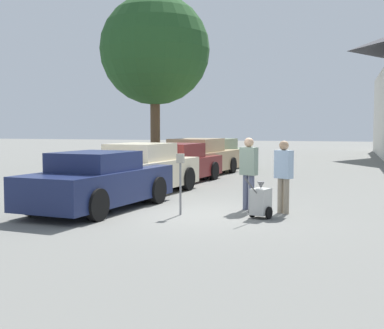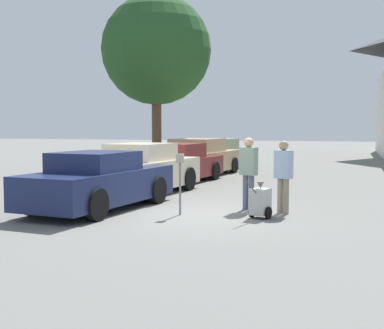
# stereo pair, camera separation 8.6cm
# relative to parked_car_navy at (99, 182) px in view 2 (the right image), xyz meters

# --- Properties ---
(ground_plane) EXTENTS (120.00, 120.00, 0.00)m
(ground_plane) POSITION_rel_parked_car_navy_xyz_m (2.39, -0.01, -0.70)
(ground_plane) COLOR slate
(parked_car_navy) EXTENTS (2.46, 4.89, 1.47)m
(parked_car_navy) POSITION_rel_parked_car_navy_xyz_m (0.00, 0.00, 0.00)
(parked_car_navy) COLOR #19234C
(parked_car_navy) RESTS_ON ground_plane
(parked_car_cream) EXTENTS (2.37, 4.80, 1.57)m
(parked_car_cream) POSITION_rel_parked_car_navy_xyz_m (-0.00, 3.09, 0.04)
(parked_car_cream) COLOR beige
(parked_car_cream) RESTS_ON ground_plane
(parked_car_maroon) EXTENTS (2.38, 4.85, 1.46)m
(parked_car_maroon) POSITION_rel_parked_car_navy_xyz_m (-0.00, 6.59, -0.02)
(parked_car_maroon) COLOR maroon
(parked_car_maroon) RESTS_ON ground_plane
(parked_car_tan) EXTENTS (2.63, 5.50, 1.57)m
(parked_car_tan) POSITION_rel_parked_car_navy_xyz_m (-0.00, 9.44, 0.03)
(parked_car_tan) COLOR tan
(parked_car_tan) RESTS_ON ground_plane
(parked_car_sage) EXTENTS (2.49, 5.20, 1.49)m
(parked_car_sage) POSITION_rel_parked_car_navy_xyz_m (-0.00, 12.65, -0.01)
(parked_car_sage) COLOR gray
(parked_car_sage) RESTS_ON ground_plane
(parking_meter) EXTENTS (0.18, 0.09, 1.46)m
(parking_meter) POSITION_rel_parked_car_navy_xyz_m (2.22, -0.19, 0.31)
(parking_meter) COLOR slate
(parking_meter) RESTS_ON ground_plane
(person_worker) EXTENTS (0.47, 0.35, 1.82)m
(person_worker) POSITION_rel_parked_car_navy_xyz_m (3.64, 0.98, 0.35)
(person_worker) COLOR #515670
(person_worker) RESTS_ON ground_plane
(person_supervisor) EXTENTS (0.47, 0.40, 1.76)m
(person_supervisor) POSITION_rel_parked_car_navy_xyz_m (4.54, 0.68, 0.31)
(person_supervisor) COLOR gray
(person_supervisor) RESTS_ON ground_plane
(equipment_cart) EXTENTS (0.53, 1.00, 1.00)m
(equipment_cart) POSITION_rel_parked_car_navy_xyz_m (4.12, -0.12, -0.31)
(equipment_cart) COLOR #B2B2AD
(equipment_cart) RESTS_ON ground_plane
(shade_tree) EXTENTS (4.97, 4.97, 8.01)m
(shade_tree) POSITION_rel_parked_car_navy_xyz_m (-2.41, 10.84, 4.81)
(shade_tree) COLOR brown
(shade_tree) RESTS_ON ground_plane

